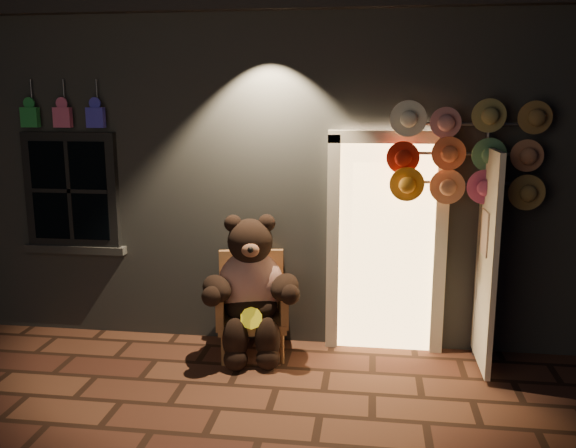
# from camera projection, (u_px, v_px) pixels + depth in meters

# --- Properties ---
(ground) EXTENTS (60.00, 60.00, 0.00)m
(ground) POSITION_uv_depth(u_px,v_px,m) (218.00, 408.00, 4.98)
(ground) COLOR brown
(ground) RESTS_ON ground
(shop_building) EXTENTS (7.30, 5.95, 3.51)m
(shop_building) POSITION_uv_depth(u_px,v_px,m) (286.00, 153.00, 8.50)
(shop_building) COLOR slate
(shop_building) RESTS_ON ground
(wicker_armchair) EXTENTS (0.78, 0.73, 0.99)m
(wicker_armchair) POSITION_uv_depth(u_px,v_px,m) (252.00, 303.00, 6.04)
(wicker_armchair) COLOR #8F5D37
(wicker_armchair) RESTS_ON ground
(teddy_bear) EXTENTS (1.00, 0.87, 1.41)m
(teddy_bear) POSITION_uv_depth(u_px,v_px,m) (251.00, 288.00, 5.88)
(teddy_bear) COLOR #B22E12
(teddy_bear) RESTS_ON ground
(hat_rack) EXTENTS (1.39, 0.22, 2.46)m
(hat_rack) POSITION_uv_depth(u_px,v_px,m) (467.00, 157.00, 5.55)
(hat_rack) COLOR #59595E
(hat_rack) RESTS_ON ground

